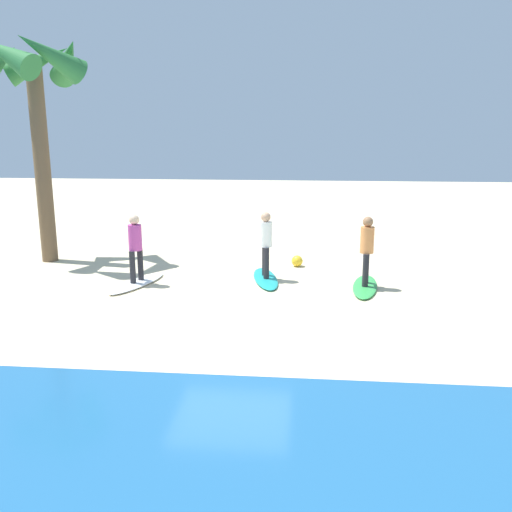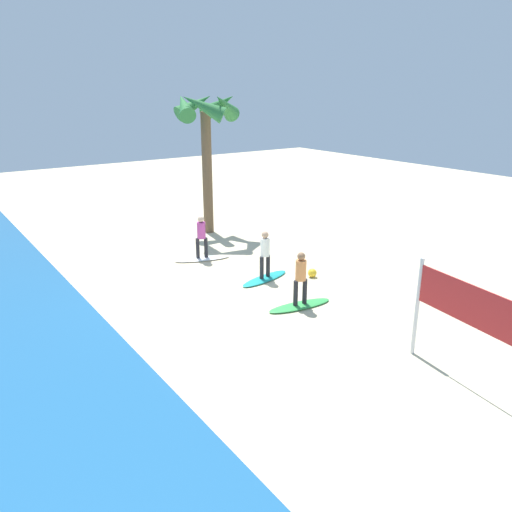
% 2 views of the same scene
% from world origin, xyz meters
% --- Properties ---
extents(ground_plane, '(60.00, 60.00, 0.00)m').
position_xyz_m(ground_plane, '(0.00, 0.00, 0.00)').
color(ground_plane, beige).
extents(surfboard_green, '(0.84, 2.16, 0.09)m').
position_xyz_m(surfboard_green, '(-2.94, -2.13, 0.04)').
color(surfboard_green, green).
rests_on(surfboard_green, ground).
extents(surfer_green, '(0.32, 0.46, 1.64)m').
position_xyz_m(surfer_green, '(-2.94, -2.13, 1.04)').
color(surfer_green, '#232328').
rests_on(surfer_green, surfboard_green).
extents(surfboard_teal, '(0.96, 2.17, 0.09)m').
position_xyz_m(surfboard_teal, '(-0.51, -2.61, 0.04)').
color(surfboard_teal, teal).
rests_on(surfboard_teal, ground).
extents(surfer_teal, '(0.32, 0.45, 1.64)m').
position_xyz_m(surfer_teal, '(-0.51, -2.61, 1.04)').
color(surfer_teal, '#232328').
rests_on(surfer_teal, surfboard_teal).
extents(surfboard_white, '(1.19, 2.17, 0.09)m').
position_xyz_m(surfboard_white, '(2.58, -1.90, 0.04)').
color(surfboard_white, white).
rests_on(surfboard_white, ground).
extents(surfer_white, '(0.32, 0.44, 1.64)m').
position_xyz_m(surfer_white, '(2.58, -1.90, 1.04)').
color(surfer_white, '#232328').
rests_on(surfer_white, surfboard_white).
extents(palm_tree, '(2.88, 3.03, 6.27)m').
position_xyz_m(palm_tree, '(5.86, -4.12, 5.02)').
color(palm_tree, brown).
rests_on(palm_tree, ground).
extents(beach_ball, '(0.31, 0.31, 0.31)m').
position_xyz_m(beach_ball, '(-1.27, -4.10, 0.15)').
color(beach_ball, yellow).
rests_on(beach_ball, ground).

